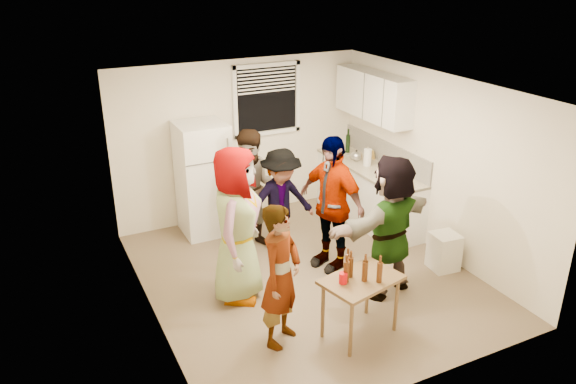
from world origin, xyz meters
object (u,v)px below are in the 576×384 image
beer_bottle_table (346,281)px  red_cup (343,283)px  guest_orange (385,290)px  serving_table (358,333)px  trash_bin (444,252)px  guest_back_left (255,246)px  wine_bottle (347,152)px  guest_grey (239,295)px  guest_stripe (281,339)px  beer_bottle_counter (383,177)px  guest_black (329,265)px  kettle (356,161)px  refrigerator (203,179)px  blue_cup (380,183)px

beer_bottle_table → red_cup: (-0.04, -0.01, 0.00)m
guest_orange → beer_bottle_table: bearing=17.4°
serving_table → guest_orange: bearing=37.2°
trash_bin → guest_back_left: (-2.03, 1.69, -0.25)m
wine_bottle → guest_orange: 2.94m
wine_bottle → serving_table: wine_bottle is taller
trash_bin → serving_table: trash_bin is taller
guest_back_left → guest_orange: bearing=-44.3°
serving_table → guest_grey: size_ratio=0.43×
guest_stripe → beer_bottle_counter: bearing=-2.3°
wine_bottle → guest_back_left: bearing=-158.6°
guest_back_left → red_cup: bearing=-73.7°
guest_grey → guest_stripe: (0.08, -1.03, 0.00)m
beer_bottle_table → guest_black: 1.73m
guest_grey → guest_stripe: size_ratio=1.20×
red_cup → guest_orange: red_cup is taller
kettle → refrigerator: bearing=-174.4°
blue_cup → wine_bottle: bearing=77.4°
guest_black → kettle: bearing=120.0°
serving_table → beer_bottle_table: 0.73m
red_cup → guest_orange: (1.01, 0.59, -0.71)m
beer_bottle_counter → guest_black: (-1.19, -0.52, -0.90)m
trash_bin → red_cup: 2.19m
red_cup → guest_black: size_ratio=0.06×
guest_grey → kettle: bearing=-25.2°
red_cup → guest_stripe: 0.96m
beer_bottle_counter → blue_cup: size_ratio=2.22×
guest_grey → guest_black: (1.38, 0.15, 0.00)m
wine_bottle → guest_stripe: bearing=-132.0°
refrigerator → serving_table: size_ratio=2.03×
guest_grey → beer_bottle_counter: bearing=-39.9°
blue_cup → guest_stripe: 2.92m
serving_table → guest_stripe: bearing=161.2°
kettle → guest_back_left: size_ratio=0.13×
trash_bin → guest_stripe: 2.67m
guest_back_left → beer_bottle_table: bearing=-72.6°
guest_orange → guest_black: bearing=-83.0°
kettle → beer_bottle_counter: 0.80m
refrigerator → beer_bottle_counter: bearing=-27.6°
kettle → serving_table: (-1.71, -2.78, -0.90)m
guest_orange → refrigerator: bearing=-73.7°
refrigerator → guest_stripe: refrigerator is taller
trash_bin → serving_table: (-1.80, -0.71, -0.25)m
refrigerator → beer_bottle_table: bearing=-80.9°
serving_table → wine_bottle: bearing=60.6°
beer_bottle_counter → guest_black: beer_bottle_counter is taller
trash_bin → guest_stripe: (-2.62, -0.43, -0.25)m
beer_bottle_counter → serving_table: (-1.66, -1.98, -0.90)m
guest_orange → blue_cup: bearing=-133.6°
wine_bottle → guest_stripe: size_ratio=0.18×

